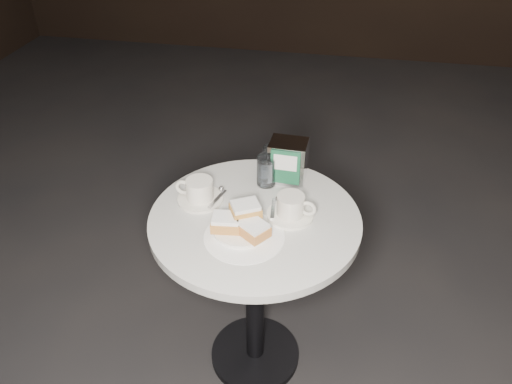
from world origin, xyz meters
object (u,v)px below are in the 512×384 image
Objects in this scene: cafe_table at (255,260)px; beignet_plate at (242,223)px; coffee_cup_left at (199,192)px; napkin_dispenser at (288,161)px; coffee_cup_right at (291,207)px; water_glass_right at (272,161)px; water_glass_left at (266,171)px.

cafe_table is 0.25m from beignet_plate.
coffee_cup_left is 1.11× the size of napkin_dispenser.
beignet_plate reaches higher than coffee_cup_right.
water_glass_right is at bearing 86.44° from cafe_table.
beignet_plate reaches higher than cafe_table.
beignet_plate is 1.41× the size of napkin_dispenser.
napkin_dispenser is (0.07, 0.24, 0.27)m from cafe_table.
coffee_cup_left is 0.30m from water_glass_right.
beignet_plate is at bearing -104.97° from napkin_dispenser.
coffee_cup_right is at bearing -76.49° from napkin_dispenser.
coffee_cup_right is 0.22m from napkin_dispenser.
coffee_cup_right is at bearing -4.49° from coffee_cup_left.
water_glass_right reaches higher than beignet_plate.
coffee_cup_right is at bearing -56.65° from water_glass_left.
beignet_plate is at bearing -108.63° from cafe_table.
coffee_cup_left is 1.53× the size of water_glass_left.
coffee_cup_left is at bearing -145.85° from water_glass_left.
cafe_table is at bearing -93.56° from water_glass_right.
coffee_cup_left is at bearing -136.79° from water_glass_right.
cafe_table is 0.36m from water_glass_right.
coffee_cup_left is 0.25m from water_glass_left.
water_glass_right reaches higher than coffee_cup_left.
coffee_cup_left is 1.48× the size of water_glass_right.
cafe_table is 4.42× the size of coffee_cup_left.
water_glass_left reaches higher than cafe_table.
water_glass_right is at bearing 164.61° from napkin_dispenser.
beignet_plate reaches higher than coffee_cup_left.
coffee_cup_right is (0.14, 0.11, 0.00)m from beignet_plate.
napkin_dispenser reaches higher than coffee_cup_left.
water_glass_right is at bearing 43.81° from coffee_cup_left.
napkin_dispenser reaches higher than cafe_table.
napkin_dispenser is (-0.04, 0.21, 0.04)m from coffee_cup_right.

